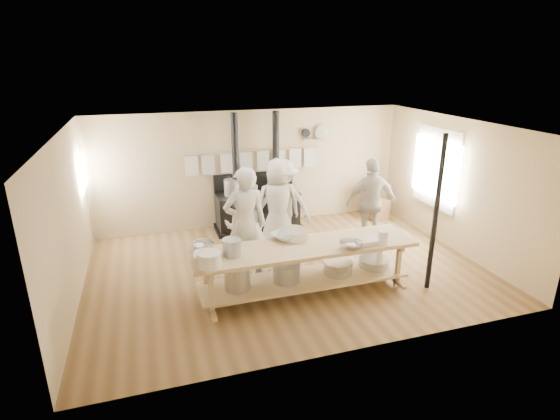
{
  "coord_description": "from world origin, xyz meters",
  "views": [
    {
      "loc": [
        -2.26,
        -6.84,
        3.67
      ],
      "look_at": [
        -0.06,
        0.2,
        1.09
      ],
      "focal_mm": 28.0,
      "sensor_mm": 36.0,
      "label": 1
    }
  ],
  "objects": [
    {
      "name": "ground",
      "position": [
        0.0,
        0.0,
        0.0
      ],
      "size": [
        7.0,
        7.0,
        0.0
      ],
      "primitive_type": "plane",
      "color": "brown",
      "rests_on": "ground"
    },
    {
      "name": "room_shell",
      "position": [
        0.0,
        0.0,
        1.62
      ],
      "size": [
        7.0,
        7.0,
        7.0
      ],
      "color": "tan",
      "rests_on": "ground"
    },
    {
      "name": "window_right",
      "position": [
        3.47,
        0.6,
        1.5
      ],
      "size": [
        0.09,
        1.5,
        1.65
      ],
      "color": "beige",
      "rests_on": "ground"
    },
    {
      "name": "left_opening",
      "position": [
        -3.45,
        2.0,
        1.6
      ],
      "size": [
        0.0,
        0.9,
        0.9
      ],
      "color": "white",
      "rests_on": "ground"
    },
    {
      "name": "stove",
      "position": [
        -0.01,
        2.12,
        0.52
      ],
      "size": [
        1.9,
        0.75,
        2.6
      ],
      "color": "black",
      "rests_on": "ground"
    },
    {
      "name": "towel_rail",
      "position": [
        -0.0,
        2.4,
        1.55
      ],
      "size": [
        3.0,
        0.04,
        0.47
      ],
      "color": "tan",
      "rests_on": "ground"
    },
    {
      "name": "back_wall_shelf",
      "position": [
        1.46,
        2.43,
        2.0
      ],
      "size": [
        0.63,
        0.14,
        0.32
      ],
      "color": "tan",
      "rests_on": "ground"
    },
    {
      "name": "prep_table",
      "position": [
        -0.01,
        -0.9,
        0.52
      ],
      "size": [
        3.6,
        0.9,
        0.85
      ],
      "color": "tan",
      "rests_on": "ground"
    },
    {
      "name": "support_post",
      "position": [
        2.05,
        -1.35,
        1.3
      ],
      "size": [
        0.08,
        0.08,
        2.6
      ],
      "primitive_type": "cylinder",
      "color": "black",
      "rests_on": "ground"
    },
    {
      "name": "cook_far_left",
      "position": [
        -0.77,
        -0.11,
        1.0
      ],
      "size": [
        0.74,
        0.5,
        2.01
      ],
      "primitive_type": "imported",
      "rotation": [
        0.0,
        0.0,
        3.12
      ],
      "color": "#BCB9A6",
      "rests_on": "ground"
    },
    {
      "name": "cook_left",
      "position": [
        -0.71,
        0.09,
        0.84
      ],
      "size": [
        1.02,
        0.95,
        1.68
      ],
      "primitive_type": "imported",
      "rotation": [
        0.0,
        0.0,
        2.65
      ],
      "color": "#BCB9A6",
      "rests_on": "ground"
    },
    {
      "name": "cook_center",
      "position": [
        0.14,
        1.01,
        0.92
      ],
      "size": [
        0.95,
        0.67,
        1.83
      ],
      "primitive_type": "imported",
      "rotation": [
        0.0,
        0.0,
        3.04
      ],
      "color": "#BCB9A6",
      "rests_on": "ground"
    },
    {
      "name": "cook_right",
      "position": [
        2.0,
        0.62,
        0.9
      ],
      "size": [
        1.09,
        0.55,
        1.8
      ],
      "primitive_type": "imported",
      "rotation": [
        0.0,
        0.0,
        3.04
      ],
      "color": "#BCB9A6",
      "rests_on": "ground"
    },
    {
      "name": "cook_by_window",
      "position": [
        0.27,
        1.08,
        0.9
      ],
      "size": [
        1.33,
        1.21,
        1.79
      ],
      "primitive_type": "imported",
      "rotation": [
        0.0,
        0.0,
        -0.6
      ],
      "color": "#BCB9A6",
      "rests_on": "ground"
    },
    {
      "name": "chair",
      "position": [
        2.88,
        1.88,
        0.28
      ],
      "size": [
        0.55,
        0.55,
        0.94
      ],
      "rotation": [
        0.0,
        0.0,
        0.3
      ],
      "color": "brown",
      "rests_on": "ground"
    },
    {
      "name": "bowl_white_a",
      "position": [
        -1.55,
        -0.93,
        0.9
      ],
      "size": [
        0.47,
        0.47,
        0.1
      ],
      "primitive_type": "imported",
      "rotation": [
        0.0,
        0.0,
        -0.2
      ],
      "color": "white",
      "rests_on": "prep_table"
    },
    {
      "name": "bowl_steel_a",
      "position": [
        -1.55,
        -0.57,
        0.91
      ],
      "size": [
        0.49,
        0.49,
        0.11
      ],
      "primitive_type": "imported",
      "rotation": [
        0.0,
        0.0,
        0.6
      ],
      "color": "silver",
      "rests_on": "prep_table"
    },
    {
      "name": "bowl_white_b",
      "position": [
        -0.2,
        -0.57,
        0.9
      ],
      "size": [
        0.6,
        0.6,
        0.11
      ],
      "primitive_type": "imported",
      "rotation": [
        0.0,
        0.0,
        2.04
      ],
      "color": "white",
      "rests_on": "prep_table"
    },
    {
      "name": "bowl_steel_b",
      "position": [
        0.65,
        -1.23,
        0.91
      ],
      "size": [
        0.38,
        0.38,
        0.11
      ],
      "primitive_type": "imported",
      "rotation": [
        0.0,
        0.0,
        3.18
      ],
      "color": "silver",
      "rests_on": "prep_table"
    },
    {
      "name": "roasting_pan",
      "position": [
        0.95,
        -1.14,
        0.89
      ],
      "size": [
        0.39,
        0.27,
        0.09
      ],
      "primitive_type": "cube",
      "rotation": [
        0.0,
        0.0,
        0.03
      ],
      "color": "#B2B2B7",
      "rests_on": "prep_table"
    },
    {
      "name": "mixing_bowl_large",
      "position": [
        -0.07,
        -0.57,
        0.93
      ],
      "size": [
        0.56,
        0.56,
        0.15
      ],
      "primitive_type": "cylinder",
      "rotation": [
        0.0,
        0.0,
        -0.22
      ],
      "color": "silver",
      "rests_on": "prep_table"
    },
    {
      "name": "bucket_galv",
      "position": [
        -1.17,
        -0.91,
        0.98
      ],
      "size": [
        0.35,
        0.35,
        0.26
      ],
      "primitive_type": "cylinder",
      "rotation": [
        0.0,
        0.0,
        -0.27
      ],
      "color": "gray",
      "rests_on": "prep_table"
    },
    {
      "name": "deep_bowl_enamel",
      "position": [
        -1.55,
        -1.18,
        0.96
      ],
      "size": [
        0.45,
        0.45,
        0.22
      ],
      "primitive_type": "cylinder",
      "rotation": [
        0.0,
        0.0,
        -0.4
      ],
      "color": "white",
      "rests_on": "prep_table"
    },
    {
      "name": "pitcher",
      "position": [
        1.2,
        -1.23,
        0.96
      ],
      "size": [
        0.18,
        0.18,
        0.23
      ],
      "primitive_type": "cylinder",
      "rotation": [
        0.0,
        0.0,
        0.3
      ],
      "color": "white",
      "rests_on": "prep_table"
    }
  ]
}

